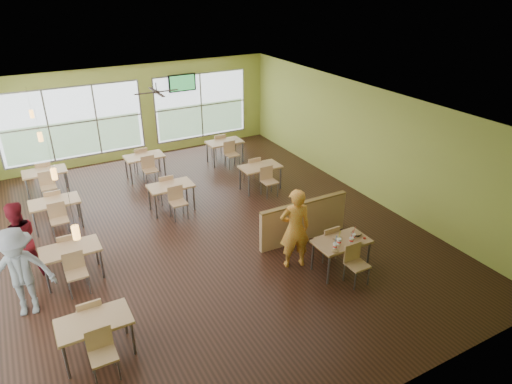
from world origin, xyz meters
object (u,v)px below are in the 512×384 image
half_wall_divider (304,221)px  food_basket (356,233)px  man_plaid (295,229)px  main_table (341,245)px

half_wall_divider → food_basket: (0.43, -1.41, 0.26)m
food_basket → man_plaid: bearing=153.9°
half_wall_divider → man_plaid: man_plaid is taller
main_table → food_basket: main_table is taller
main_table → man_plaid: (-0.80, 0.64, 0.31)m
man_plaid → food_basket: size_ratio=8.06×
man_plaid → food_basket: man_plaid is taller
main_table → food_basket: size_ratio=6.49×
main_table → half_wall_divider: size_ratio=0.63×
food_basket → main_table: bearing=-174.5°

